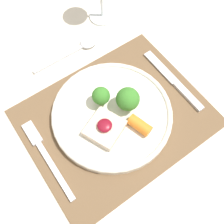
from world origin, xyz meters
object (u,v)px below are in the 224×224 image
Objects in this scene: dinner_plate at (113,113)px; knife at (176,84)px; fork at (45,153)px; spoon at (79,47)px.

dinner_plate reaches higher than knife.
knife is (0.34, -0.03, -0.00)m from fork.
knife reaches higher than fork.
spoon is at bearing 120.13° from knife.
dinner_plate is at bearing -3.69° from fork.
dinner_plate reaches higher than spoon.
fork is 1.09× the size of spoon.
spoon is (0.21, 0.20, -0.00)m from fork.
knife is at bearing -5.19° from fork.
dinner_plate is 1.46× the size of spoon.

